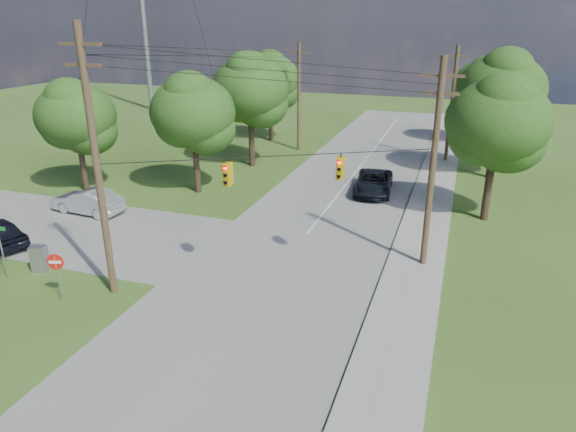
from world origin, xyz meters
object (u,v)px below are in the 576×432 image
at_px(pole_sw, 97,164).
at_px(pole_ne, 433,164).
at_px(car_main_north, 373,182).
at_px(control_cabinet, 40,259).
at_px(pole_north_e, 452,104).
at_px(do_not_enter_sign, 56,267).
at_px(car_cross_silver, 88,201).
at_px(pole_north_w, 299,96).

relative_size(pole_sw, pole_ne, 1.14).
height_order(car_main_north, control_cabinet, car_main_north).
distance_m(pole_sw, pole_ne, 15.51).
distance_m(pole_north_e, car_main_north, 12.70).
bearing_deg(control_cabinet, pole_sw, -27.25).
xyz_separation_m(pole_ne, control_cabinet, (-18.34, -7.00, -4.78)).
distance_m(pole_ne, car_main_north, 12.77).
bearing_deg(pole_north_e, pole_sw, -114.52).
distance_m(pole_sw, do_not_enter_sign, 5.09).
bearing_deg(car_cross_silver, pole_sw, 48.96).
relative_size(pole_ne, car_main_north, 1.87).
bearing_deg(do_not_enter_sign, car_main_north, 43.78).
distance_m(pole_ne, pole_north_w, 26.03).
relative_size(pole_ne, pole_north_w, 1.05).
bearing_deg(control_cabinet, car_main_north, 32.37).
relative_size(pole_sw, do_not_enter_sign, 5.24).
bearing_deg(pole_ne, pole_north_e, 90.00).
height_order(control_cabinet, do_not_enter_sign, do_not_enter_sign).
distance_m(pole_north_w, control_cabinet, 29.67).
distance_m(car_main_north, do_not_enter_sign, 22.68).
height_order(car_main_north, do_not_enter_sign, do_not_enter_sign).
bearing_deg(pole_north_w, pole_ne, -57.71).
bearing_deg(pole_sw, car_main_north, 64.33).
distance_m(pole_ne, pole_north_e, 22.00).
height_order(car_cross_silver, do_not_enter_sign, do_not_enter_sign).
height_order(pole_north_w, control_cabinet, pole_north_w).
height_order(pole_north_e, pole_north_w, same).
height_order(pole_north_e, control_cabinet, pole_north_e).
bearing_deg(pole_ne, car_main_north, 112.65).
bearing_deg(control_cabinet, do_not_enter_sign, -53.53).
xyz_separation_m(pole_north_w, do_not_enter_sign, (-1.41, -30.99, -3.46)).
relative_size(pole_sw, pole_north_e, 1.20).
bearing_deg(pole_ne, pole_north_w, 122.29).
bearing_deg(pole_north_w, car_cross_silver, -109.65).
height_order(pole_ne, car_cross_silver, pole_ne).
bearing_deg(control_cabinet, car_cross_silver, 92.49).
distance_m(car_cross_silver, control_cabinet, 8.28).
xyz_separation_m(pole_north_w, control_cabinet, (-4.44, -29.00, -4.45)).
height_order(pole_ne, pole_north_w, pole_ne).
xyz_separation_m(car_cross_silver, control_cabinet, (3.19, -7.64, -0.16)).
bearing_deg(pole_sw, pole_north_e, 65.48).
distance_m(car_main_north, control_cabinet, 22.63).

